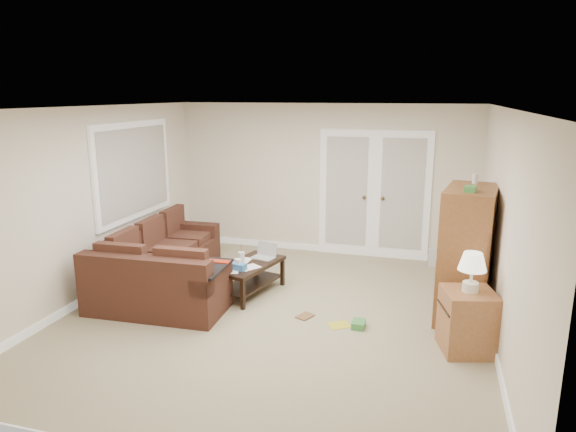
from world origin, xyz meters
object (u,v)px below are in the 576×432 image
(sectional_sofa, at_px, (162,269))
(tv_armoire, at_px, (466,253))
(coffee_table, at_px, (251,277))
(side_cabinet, at_px, (468,316))

(sectional_sofa, bearing_deg, tv_armoire, 1.49)
(coffee_table, height_order, tv_armoire, tv_armoire)
(sectional_sofa, height_order, tv_armoire, tv_armoire)
(coffee_table, xyz_separation_m, tv_armoire, (2.73, -0.01, 0.57))
(tv_armoire, xyz_separation_m, side_cabinet, (0.00, -0.88, -0.42))
(sectional_sofa, bearing_deg, coffee_table, 10.17)
(sectional_sofa, relative_size, coffee_table, 2.27)
(sectional_sofa, xyz_separation_m, tv_armoire, (3.92, 0.25, 0.50))
(sectional_sofa, distance_m, side_cabinet, 3.97)
(side_cabinet, bearing_deg, coffee_table, 147.54)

